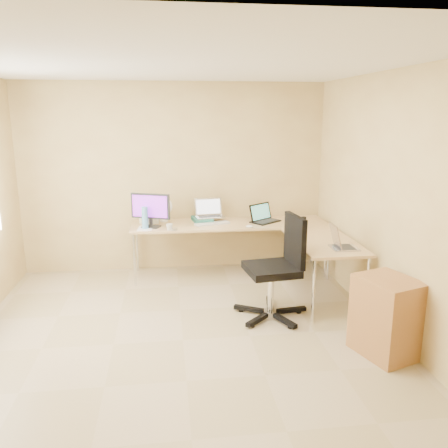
{
  "coord_description": "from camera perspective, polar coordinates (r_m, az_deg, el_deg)",
  "views": [
    {
      "loc": [
        -0.12,
        -4.16,
        2.19
      ],
      "look_at": [
        0.55,
        1.1,
        0.9
      ],
      "focal_mm": 36.87,
      "sensor_mm": 36.0,
      "label": 1
    }
  ],
  "objects": [
    {
      "name": "book_stack",
      "position": [
        6.33,
        -2.72,
        0.57
      ],
      "size": [
        0.29,
        0.37,
        0.06
      ],
      "primitive_type": "cube",
      "rotation": [
        0.0,
        0.0,
        0.15
      ],
      "color": "#216254",
      "rests_on": "desk_main"
    },
    {
      "name": "black_cup",
      "position": [
        6.15,
        9.82,
        0.31
      ],
      "size": [
        0.08,
        0.08,
        0.12
      ],
      "primitive_type": "cylinder",
      "rotation": [
        0.0,
        0.0,
        -0.16
      ],
      "color": "black",
      "rests_on": "desk_main"
    },
    {
      "name": "wall_back",
      "position": [
        6.47,
        -6.16,
        5.68
      ],
      "size": [
        4.5,
        0.0,
        4.5
      ],
      "primitive_type": "plane",
      "rotation": [
        1.57,
        0.0,
        0.0
      ],
      "color": "tan",
      "rests_on": "ground"
    },
    {
      "name": "cd_stack",
      "position": [
        5.89,
        -6.23,
        -0.62
      ],
      "size": [
        0.14,
        0.14,
        0.03
      ],
      "primitive_type": "cylinder",
      "rotation": [
        0.0,
        0.0,
        -0.39
      ],
      "color": "white",
      "rests_on": "desk_main"
    },
    {
      "name": "ceiling",
      "position": [
        4.18,
        -5.9,
        19.23
      ],
      "size": [
        4.5,
        4.5,
        0.0
      ],
      "primitive_type": "plane",
      "rotation": [
        3.14,
        0.0,
        0.0
      ],
      "color": "white",
      "rests_on": "ground"
    },
    {
      "name": "office_chair",
      "position": [
        5.01,
        5.87,
        -6.11
      ],
      "size": [
        0.76,
        0.76,
        1.14
      ],
      "primitive_type": "cube",
      "rotation": [
        0.0,
        0.0,
        0.13
      ],
      "color": "black",
      "rests_on": "ground"
    },
    {
      "name": "desk_fan",
      "position": [
        6.35,
        -7.52,
        1.7
      ],
      "size": [
        0.33,
        0.33,
        0.31
      ],
      "primitive_type": "cylinder",
      "rotation": [
        0.0,
        0.0,
        -0.41
      ],
      "color": "white",
      "rests_on": "desk_main"
    },
    {
      "name": "floor",
      "position": [
        4.7,
        -5.1,
        -14.13
      ],
      "size": [
        4.5,
        4.5,
        0.0
      ],
      "primitive_type": "plane",
      "color": "tan",
      "rests_on": "ground"
    },
    {
      "name": "desk_main",
      "position": [
        6.34,
        0.71,
        -3.07
      ],
      "size": [
        2.65,
        0.7,
        0.73
      ],
      "primitive_type": "cube",
      "color": "tan",
      "rests_on": "ground"
    },
    {
      "name": "wall_front",
      "position": [
        2.11,
        -3.32,
        -11.23
      ],
      "size": [
        4.5,
        0.0,
        4.5
      ],
      "primitive_type": "plane",
      "rotation": [
        -1.57,
        0.0,
        0.0
      ],
      "color": "tan",
      "rests_on": "ground"
    },
    {
      "name": "wall_right",
      "position": [
        4.8,
        20.46,
        2.12
      ],
      "size": [
        0.0,
        4.5,
        4.5
      ],
      "primitive_type": "plane",
      "rotation": [
        1.57,
        0.0,
        -1.57
      ],
      "color": "tan",
      "rests_on": "ground"
    },
    {
      "name": "mug",
      "position": [
        5.89,
        -6.78,
        -0.38
      ],
      "size": [
        0.1,
        0.1,
        0.08
      ],
      "primitive_type": "imported",
      "rotation": [
        0.0,
        0.0,
        -0.16
      ],
      "color": "beige",
      "rests_on": "desk_main"
    },
    {
      "name": "water_bottle",
      "position": [
        5.98,
        -9.78,
        0.76
      ],
      "size": [
        0.09,
        0.09,
        0.29
      ],
      "primitive_type": "cylinder",
      "rotation": [
        0.0,
        0.0,
        -0.06
      ],
      "color": "#589BCE",
      "rests_on": "desk_main"
    },
    {
      "name": "papers",
      "position": [
        6.03,
        -9.72,
        -0.52
      ],
      "size": [
        0.21,
        0.28,
        0.01
      ],
      "primitive_type": "cube",
      "rotation": [
        0.0,
        0.0,
        -0.1
      ],
      "color": "white",
      "rests_on": "desk_main"
    },
    {
      "name": "laptop_center",
      "position": [
        6.31,
        -1.79,
        1.95
      ],
      "size": [
        0.42,
        0.34,
        0.25
      ],
      "primitive_type": "cube",
      "rotation": [
        0.0,
        0.0,
        0.13
      ],
      "color": "silver",
      "rests_on": "desk_main"
    },
    {
      "name": "white_box",
      "position": [
        6.29,
        -9.28,
        0.44
      ],
      "size": [
        0.27,
        0.24,
        0.08
      ],
      "primitive_type": "cube",
      "rotation": [
        0.0,
        0.0,
        0.43
      ],
      "color": "white",
      "rests_on": "desk_main"
    },
    {
      "name": "cabinet",
      "position": [
        4.55,
        19.51,
        -10.87
      ],
      "size": [
        0.59,
        0.65,
        0.75
      ],
      "primitive_type": "cube",
      "rotation": [
        0.0,
        0.0,
        0.33
      ],
      "color": "brown",
      "rests_on": "ground"
    },
    {
      "name": "keyboard",
      "position": [
        6.16,
        -1.47,
        0.05
      ],
      "size": [
        0.49,
        0.28,
        0.02
      ],
      "primitive_type": "cube",
      "rotation": [
        0.0,
        0.0,
        0.33
      ],
      "color": "silver",
      "rests_on": "desk_main"
    },
    {
      "name": "monitor",
      "position": [
        6.03,
        -9.1,
        1.68
      ],
      "size": [
        0.55,
        0.36,
        0.45
      ],
      "primitive_type": "cube",
      "rotation": [
        0.0,
        0.0,
        -0.39
      ],
      "color": "black",
      "rests_on": "desk_main"
    },
    {
      "name": "desk_return",
      "position": [
        5.64,
        12.06,
        -5.54
      ],
      "size": [
        0.7,
        1.3,
        0.73
      ],
      "primitive_type": "cube",
      "color": "tan",
      "rests_on": "ground"
    },
    {
      "name": "mouse",
      "position": [
        5.99,
        3.15,
        -0.3
      ],
      "size": [
        0.1,
        0.07,
        0.03
      ],
      "primitive_type": "ellipsoid",
      "rotation": [
        0.0,
        0.0,
        0.12
      ],
      "color": "white",
      "rests_on": "desk_main"
    },
    {
      "name": "laptop_black",
      "position": [
        6.29,
        5.16,
        1.35
      ],
      "size": [
        0.49,
        0.47,
        0.25
      ],
      "primitive_type": "cube",
      "rotation": [
        0.0,
        0.0,
        0.64
      ],
      "color": "black",
      "rests_on": "desk_main"
    },
    {
      "name": "laptop_return",
      "position": [
        5.22,
        14.74,
        -1.77
      ],
      "size": [
        0.34,
        0.27,
        0.22
      ],
      "primitive_type": "cube",
      "rotation": [
        0.0,
        0.0,
        1.54
      ],
      "color": "#BAB7CC",
      "rests_on": "desk_return"
    }
  ]
}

